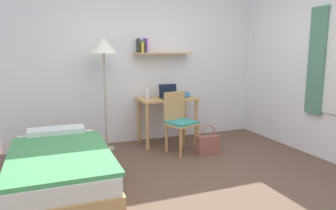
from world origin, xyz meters
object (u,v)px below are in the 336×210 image
at_px(desk_chair, 179,120).
at_px(standing_lamp, 104,52).
at_px(water_bottle, 147,92).
at_px(laptop, 169,94).
at_px(desk, 167,107).
at_px(book_stack, 182,94).
at_px(bed, 60,171).
at_px(handbag, 208,144).

height_order(desk_chair, standing_lamp, standing_lamp).
bearing_deg(water_bottle, laptop, -10.79).
xyz_separation_m(desk, standing_lamp, (-1.00, -0.01, 0.89)).
height_order(standing_lamp, book_stack, standing_lamp).
relative_size(desk, water_bottle, 4.61).
relative_size(standing_lamp, laptop, 5.37).
height_order(bed, desk, desk).
distance_m(desk_chair, standing_lamp, 1.49).
height_order(desk_chair, book_stack, desk_chair).
relative_size(desk_chair, handbag, 2.06).
distance_m(laptop, water_bottle, 0.35).
height_order(standing_lamp, handbag, standing_lamp).
bearing_deg(desk_chair, water_bottle, 118.19).
xyz_separation_m(desk, laptop, (0.04, 0.01, 0.21)).
bearing_deg(book_stack, water_bottle, 175.76).
distance_m(desk, laptop, 0.21).
bearing_deg(handbag, desk, 114.72).
height_order(desk_chair, handbag, desk_chair).
relative_size(laptop, water_bottle, 1.56).
distance_m(desk_chair, laptop, 0.60).
bearing_deg(desk, desk_chair, -89.90).
bearing_deg(bed, laptop, 36.69).
distance_m(desk_chair, book_stack, 0.67).
xyz_separation_m(water_bottle, handbag, (0.66, -0.83, -0.69)).
distance_m(laptop, book_stack, 0.25).
relative_size(standing_lamp, handbag, 3.87).
xyz_separation_m(bed, desk, (1.73, 1.30, 0.35)).
height_order(standing_lamp, water_bottle, standing_lamp).
height_order(laptop, book_stack, laptop).
xyz_separation_m(standing_lamp, handbag, (1.35, -0.74, -1.33)).
bearing_deg(desk, bed, -142.94).
height_order(water_bottle, book_stack, water_bottle).
bearing_deg(handbag, bed, -165.18).
relative_size(desk, desk_chair, 1.03).
relative_size(laptop, book_stack, 1.25).
height_order(bed, desk_chair, desk_chair).
bearing_deg(desk_chair, bed, -155.06).
bearing_deg(bed, desk, 37.06).
bearing_deg(desk, book_stack, 6.36).
bearing_deg(desk, handbag, -65.28).
relative_size(book_stack, handbag, 0.58).
bearing_deg(standing_lamp, handbag, -28.84).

